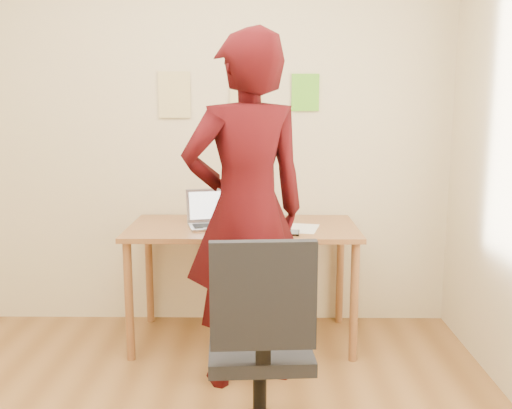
{
  "coord_description": "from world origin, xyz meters",
  "views": [
    {
      "loc": [
        0.49,
        -2.05,
        1.48
      ],
      "look_at": [
        0.46,
        0.95,
        0.95
      ],
      "focal_mm": 40.0,
      "sensor_mm": 36.0,
      "label": 1
    }
  ],
  "objects_px": {
    "office_chair": "(261,363)",
    "person": "(246,212)",
    "phone": "(294,233)",
    "laptop": "(213,218)",
    "desk": "(243,240)"
  },
  "relations": [
    {
      "from": "office_chair",
      "to": "person",
      "type": "height_order",
      "value": "person"
    },
    {
      "from": "phone",
      "to": "person",
      "type": "bearing_deg",
      "value": -125.37
    },
    {
      "from": "person",
      "to": "laptop",
      "type": "bearing_deg",
      "value": -86.71
    },
    {
      "from": "laptop",
      "to": "phone",
      "type": "distance_m",
      "value": 0.53
    },
    {
      "from": "desk",
      "to": "laptop",
      "type": "bearing_deg",
      "value": 179.15
    },
    {
      "from": "laptop",
      "to": "phone",
      "type": "bearing_deg",
      "value": -38.08
    },
    {
      "from": "laptop",
      "to": "office_chair",
      "type": "xyz_separation_m",
      "value": [
        0.3,
        -1.21,
        -0.37
      ]
    },
    {
      "from": "desk",
      "to": "phone",
      "type": "bearing_deg",
      "value": -34.85
    },
    {
      "from": "phone",
      "to": "person",
      "type": "xyz_separation_m",
      "value": [
        -0.27,
        -0.31,
        0.18
      ]
    },
    {
      "from": "laptop",
      "to": "phone",
      "type": "height_order",
      "value": "laptop"
    },
    {
      "from": "laptop",
      "to": "phone",
      "type": "relative_size",
      "value": 2.6
    },
    {
      "from": "desk",
      "to": "person",
      "type": "relative_size",
      "value": 0.76
    },
    {
      "from": "laptop",
      "to": "phone",
      "type": "xyz_separation_m",
      "value": [
        0.49,
        -0.21,
        -0.04
      ]
    },
    {
      "from": "laptop",
      "to": "office_chair",
      "type": "bearing_deg",
      "value": -90.65
    },
    {
      "from": "office_chair",
      "to": "person",
      "type": "xyz_separation_m",
      "value": [
        -0.08,
        0.69,
        0.51
      ]
    }
  ]
}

